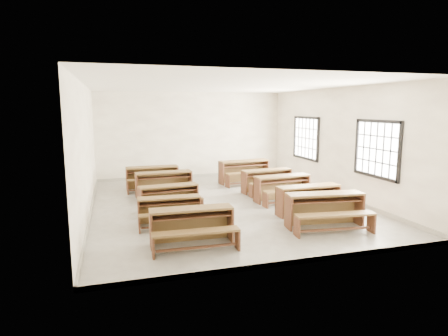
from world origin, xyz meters
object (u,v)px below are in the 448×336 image
object	(u,v)px
desk_set_1	(170,209)
desk_set_7	(283,186)
desk_set_4	(153,176)
desk_set_6	(309,198)
desk_set_5	(326,208)
desk_set_0	(192,224)
desk_set_9	(245,170)
desk_set_3	(164,182)
desk_set_2	(169,196)
desk_set_8	(267,179)

from	to	relation	value
desk_set_1	desk_set_7	bearing A→B (deg)	22.55
desk_set_7	desk_set_4	bearing A→B (deg)	137.16
desk_set_6	desk_set_5	bearing A→B (deg)	-101.41
desk_set_0	desk_set_5	size ratio (longest dim) A/B	0.90
desk_set_4	desk_set_9	xyz separation A→B (m)	(3.22, 0.15, 0.03)
desk_set_4	desk_set_5	xyz separation A→B (m)	(3.24, -5.06, 0.01)
desk_set_7	desk_set_0	bearing A→B (deg)	-145.32
desk_set_1	desk_set_7	world-z (taller)	desk_set_7
desk_set_3	desk_set_5	size ratio (longest dim) A/B	0.94
desk_set_4	desk_set_5	bearing A→B (deg)	-58.06
desk_set_0	desk_set_5	xyz separation A→B (m)	(3.03, 0.20, 0.03)
desk_set_9	desk_set_0	bearing A→B (deg)	-125.26
desk_set_1	desk_set_2	world-z (taller)	desk_set_2
desk_set_4	desk_set_7	bearing A→B (deg)	-38.40
desk_set_4	desk_set_6	world-z (taller)	desk_set_4
desk_set_4	desk_set_8	distance (m)	3.69
desk_set_0	desk_set_7	size ratio (longest dim) A/B	0.96
desk_set_3	desk_set_4	distance (m)	1.13
desk_set_0	desk_set_9	world-z (taller)	desk_set_9
desk_set_2	desk_set_0	bearing A→B (deg)	-94.19
desk_set_1	desk_set_2	bearing A→B (deg)	84.06
desk_set_7	desk_set_9	distance (m)	2.77
desk_set_4	desk_set_5	distance (m)	6.00
desk_set_2	desk_set_5	world-z (taller)	desk_set_5
desk_set_2	desk_set_4	xyz separation A→B (m)	(-0.14, 2.73, 0.05)
desk_set_1	desk_set_8	xyz separation A→B (m)	(3.41, 2.41, 0.05)
desk_set_0	desk_set_6	xyz separation A→B (m)	(3.19, 1.19, 0.01)
desk_set_6	desk_set_8	xyz separation A→B (m)	(-0.01, 2.60, -0.01)
desk_set_3	desk_set_7	world-z (taller)	desk_set_3
desk_set_7	desk_set_9	size ratio (longest dim) A/B	0.91
desk_set_3	desk_set_9	xyz separation A→B (m)	(2.99, 1.25, 0.03)
desk_set_3	desk_set_8	world-z (taller)	desk_set_3
desk_set_2	desk_set_4	bearing A→B (deg)	87.40
desk_set_8	desk_set_5	bearing A→B (deg)	-98.35
desk_set_0	desk_set_8	xyz separation A→B (m)	(3.18, 3.79, -0.00)
desk_set_5	desk_set_8	xyz separation A→B (m)	(0.15, 3.60, -0.03)
desk_set_5	desk_set_2	bearing A→B (deg)	149.68
desk_set_2	desk_set_7	bearing A→B (deg)	-3.54
desk_set_4	desk_set_7	world-z (taller)	desk_set_4
desk_set_5	desk_set_9	xyz separation A→B (m)	(-0.02, 5.21, 0.02)
desk_set_2	desk_set_5	xyz separation A→B (m)	(3.09, -2.33, 0.06)
desk_set_6	desk_set_7	xyz separation A→B (m)	(-0.02, 1.45, 0.00)
desk_set_5	desk_set_9	bearing A→B (deg)	96.85
desk_set_6	desk_set_9	size ratio (longest dim) A/B	0.88
desk_set_5	desk_set_6	world-z (taller)	desk_set_5
desk_set_2	desk_set_4	world-z (taller)	desk_set_4
desk_set_1	desk_set_8	size ratio (longest dim) A/B	0.86
desk_set_1	desk_set_7	size ratio (longest dim) A/B	0.85
desk_set_7	desk_set_9	xyz separation A→B (m)	(-0.16, 2.76, 0.04)
desk_set_2	desk_set_9	world-z (taller)	desk_set_9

